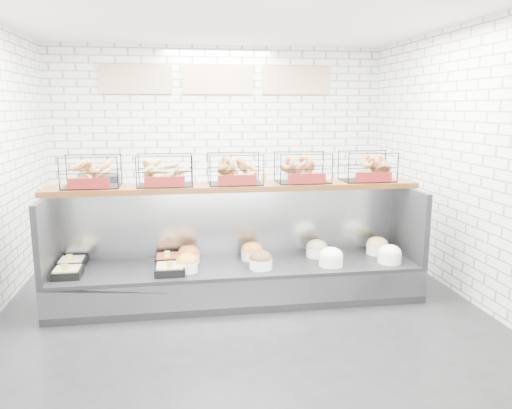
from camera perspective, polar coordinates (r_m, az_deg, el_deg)
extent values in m
plane|color=black|center=(5.39, -1.63, -11.84)|extent=(5.50, 5.50, 0.00)
cube|color=silver|center=(7.73, -4.29, 6.60)|extent=(5.00, 0.02, 3.00)
cube|color=silver|center=(5.86, 23.38, 4.30)|extent=(0.02, 5.50, 3.00)
cube|color=white|center=(5.05, -1.83, 21.35)|extent=(5.00, 5.50, 0.02)
cube|color=beige|center=(7.68, -13.60, 13.77)|extent=(1.05, 0.03, 0.42)
cube|color=beige|center=(7.68, -4.38, 14.04)|extent=(1.05, 0.03, 0.42)
cube|color=beige|center=(7.87, 4.63, 13.96)|extent=(1.05, 0.03, 0.42)
cube|color=black|center=(5.60, -2.03, -8.76)|extent=(4.00, 0.90, 0.40)
cube|color=#93969B|center=(5.19, -1.45, -10.17)|extent=(4.00, 0.03, 0.28)
cube|color=#93969B|center=(5.82, -2.55, -1.83)|extent=(4.00, 0.08, 0.80)
cube|color=black|center=(5.56, -22.72, -3.33)|extent=(0.06, 0.90, 0.80)
cube|color=black|center=(5.98, 17.04, -1.97)|extent=(0.06, 0.90, 0.80)
cube|color=black|center=(5.47, -20.74, -7.34)|extent=(0.28, 0.28, 0.08)
cube|color=#D1BA80|center=(5.45, -20.77, -6.99)|extent=(0.24, 0.24, 0.04)
cube|color=#FEEA58|center=(5.35, -21.02, -6.76)|extent=(0.06, 0.01, 0.08)
cube|color=black|center=(5.78, -20.28, -6.31)|extent=(0.28, 0.28, 0.08)
cube|color=white|center=(5.77, -20.31, -5.98)|extent=(0.24, 0.24, 0.04)
cube|color=#FEEA58|center=(5.66, -20.53, -5.73)|extent=(0.06, 0.01, 0.08)
cube|color=black|center=(5.29, -9.81, -7.37)|extent=(0.31, 0.31, 0.08)
cube|color=#CFB87F|center=(5.28, -9.82, -7.01)|extent=(0.26, 0.26, 0.04)
cube|color=#FEEA58|center=(5.16, -9.86, -6.80)|extent=(0.06, 0.01, 0.08)
cube|color=black|center=(5.64, -10.06, -6.22)|extent=(0.27, 0.27, 0.08)
cube|color=orange|center=(5.63, -10.07, -5.88)|extent=(0.23, 0.23, 0.04)
cube|color=#FEEA58|center=(5.52, -10.10, -5.63)|extent=(0.06, 0.01, 0.08)
cylinder|color=white|center=(5.32, -7.91, -7.02)|extent=(0.23, 0.23, 0.11)
ellipsoid|color=orange|center=(5.31, -7.92, -6.41)|extent=(0.23, 0.23, 0.16)
cylinder|color=white|center=(5.61, -7.68, -6.06)|extent=(0.24, 0.24, 0.11)
ellipsoid|color=orange|center=(5.60, -7.70, -5.47)|extent=(0.24, 0.24, 0.16)
cylinder|color=white|center=(5.37, 0.55, -6.76)|extent=(0.25, 0.25, 0.11)
ellipsoid|color=brown|center=(5.35, 0.56, -6.15)|extent=(0.24, 0.24, 0.17)
cylinder|color=white|center=(5.68, -0.45, -5.74)|extent=(0.25, 0.25, 0.11)
ellipsoid|color=orange|center=(5.67, -0.45, -5.16)|extent=(0.25, 0.25, 0.17)
cylinder|color=white|center=(5.52, 8.56, -6.37)|extent=(0.26, 0.26, 0.11)
ellipsoid|color=white|center=(5.51, 8.57, -5.78)|extent=(0.26, 0.26, 0.18)
cylinder|color=white|center=(5.83, 6.96, -5.38)|extent=(0.25, 0.25, 0.11)
ellipsoid|color=tan|center=(5.82, 6.98, -4.81)|extent=(0.24, 0.24, 0.17)
cylinder|color=white|center=(5.76, 15.01, -5.91)|extent=(0.26, 0.26, 0.11)
ellipsoid|color=white|center=(5.74, 15.04, -5.33)|extent=(0.26, 0.26, 0.18)
cylinder|color=white|center=(6.07, 13.68, -4.97)|extent=(0.26, 0.26, 0.11)
ellipsoid|color=#D9BE6F|center=(6.05, 13.70, -4.43)|extent=(0.25, 0.25, 0.18)
cube|color=#43230E|center=(5.55, -2.37, 2.06)|extent=(4.10, 0.50, 0.06)
cube|color=black|center=(5.57, -18.31, 3.61)|extent=(0.60, 0.38, 0.34)
cube|color=maroon|center=(5.38, -18.58, 2.28)|extent=(0.42, 0.02, 0.11)
cube|color=black|center=(5.49, -10.38, 3.90)|extent=(0.60, 0.38, 0.34)
cube|color=maroon|center=(5.31, -10.39, 2.56)|extent=(0.42, 0.02, 0.11)
cube|color=black|center=(5.53, -2.39, 4.11)|extent=(0.60, 0.38, 0.34)
cube|color=maroon|center=(5.34, -2.14, 2.78)|extent=(0.42, 0.02, 0.11)
cube|color=black|center=(5.66, 5.36, 4.24)|extent=(0.60, 0.38, 0.34)
cube|color=maroon|center=(5.48, 5.86, 2.95)|extent=(0.42, 0.02, 0.11)
cube|color=black|center=(5.90, 12.62, 4.29)|extent=(0.60, 0.38, 0.34)
cube|color=maroon|center=(5.72, 13.32, 3.05)|extent=(0.42, 0.02, 0.11)
cube|color=#93969B|center=(7.57, -3.97, -1.54)|extent=(4.00, 0.60, 0.90)
cube|color=black|center=(7.47, -16.93, 2.29)|extent=(0.40, 0.30, 0.24)
cube|color=silver|center=(7.42, -9.94, 2.32)|extent=(0.35, 0.28, 0.18)
cylinder|color=orange|center=(7.50, 0.91, 2.73)|extent=(0.09, 0.09, 0.22)
cube|color=black|center=(7.71, 4.98, 3.22)|extent=(0.30, 0.30, 0.30)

